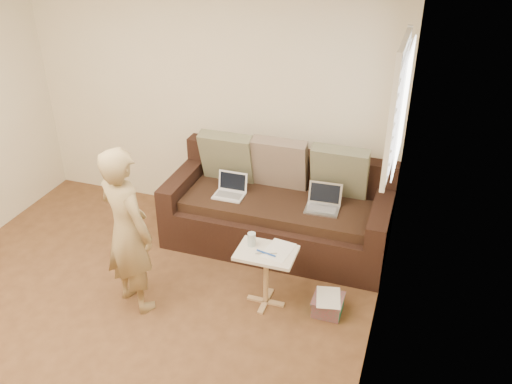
{
  "coord_description": "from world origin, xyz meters",
  "views": [
    {
      "loc": [
        2.17,
        -2.69,
        3.21
      ],
      "look_at": [
        0.8,
        1.4,
        0.78
      ],
      "focal_mm": 38.17,
      "sensor_mm": 36.0,
      "label": 1
    }
  ],
  "objects_px": {
    "side_table": "(266,277)",
    "drinking_glass": "(252,239)",
    "person": "(127,230)",
    "striped_box": "(328,305)",
    "sofa": "(278,207)",
    "laptop_white": "(229,197)",
    "laptop_silver": "(322,210)"
  },
  "relations": [
    {
      "from": "person",
      "to": "side_table",
      "type": "bearing_deg",
      "value": -137.99
    },
    {
      "from": "laptop_silver",
      "to": "striped_box",
      "type": "relative_size",
      "value": 1.23
    },
    {
      "from": "laptop_silver",
      "to": "person",
      "type": "distance_m",
      "value": 1.83
    },
    {
      "from": "sofa",
      "to": "striped_box",
      "type": "distance_m",
      "value": 1.18
    },
    {
      "from": "person",
      "to": "striped_box",
      "type": "bearing_deg",
      "value": -142.3
    },
    {
      "from": "laptop_white",
      "to": "person",
      "type": "bearing_deg",
      "value": -110.91
    },
    {
      "from": "side_table",
      "to": "striped_box",
      "type": "height_order",
      "value": "side_table"
    },
    {
      "from": "side_table",
      "to": "drinking_glass",
      "type": "distance_m",
      "value": 0.37
    },
    {
      "from": "laptop_silver",
      "to": "side_table",
      "type": "relative_size",
      "value": 0.58
    },
    {
      "from": "sofa",
      "to": "laptop_silver",
      "type": "distance_m",
      "value": 0.48
    },
    {
      "from": "side_table",
      "to": "person",
      "type": "bearing_deg",
      "value": -161.87
    },
    {
      "from": "sofa",
      "to": "side_table",
      "type": "height_order",
      "value": "sofa"
    },
    {
      "from": "side_table",
      "to": "drinking_glass",
      "type": "height_order",
      "value": "drinking_glass"
    },
    {
      "from": "laptop_silver",
      "to": "laptop_white",
      "type": "bearing_deg",
      "value": 179.54
    },
    {
      "from": "person",
      "to": "drinking_glass",
      "type": "xyz_separation_m",
      "value": [
        0.94,
        0.4,
        -0.14
      ]
    },
    {
      "from": "sofa",
      "to": "person",
      "type": "xyz_separation_m",
      "value": [
        -0.91,
        -1.27,
        0.33
      ]
    },
    {
      "from": "laptop_silver",
      "to": "side_table",
      "type": "xyz_separation_m",
      "value": [
        -0.29,
        -0.84,
        -0.25
      ]
    },
    {
      "from": "sofa",
      "to": "laptop_silver",
      "type": "xyz_separation_m",
      "value": [
        0.46,
        -0.08,
        0.1
      ]
    },
    {
      "from": "person",
      "to": "side_table",
      "type": "distance_m",
      "value": 1.24
    },
    {
      "from": "striped_box",
      "to": "sofa",
      "type": "bearing_deg",
      "value": 129.44
    },
    {
      "from": "sofa",
      "to": "person",
      "type": "distance_m",
      "value": 1.6
    },
    {
      "from": "sofa",
      "to": "striped_box",
      "type": "height_order",
      "value": "sofa"
    },
    {
      "from": "side_table",
      "to": "drinking_glass",
      "type": "xyz_separation_m",
      "value": [
        -0.15,
        0.05,
        0.33
      ]
    },
    {
      "from": "laptop_silver",
      "to": "drinking_glass",
      "type": "relative_size",
      "value": 2.65
    },
    {
      "from": "sofa",
      "to": "drinking_glass",
      "type": "height_order",
      "value": "sofa"
    },
    {
      "from": "person",
      "to": "striped_box",
      "type": "height_order",
      "value": "person"
    },
    {
      "from": "sofa",
      "to": "laptop_white",
      "type": "bearing_deg",
      "value": -166.86
    },
    {
      "from": "laptop_white",
      "to": "drinking_glass",
      "type": "height_order",
      "value": "drinking_glass"
    },
    {
      "from": "laptop_white",
      "to": "person",
      "type": "relative_size",
      "value": 0.2
    },
    {
      "from": "side_table",
      "to": "laptop_white",
      "type": "bearing_deg",
      "value": 128.68
    },
    {
      "from": "laptop_silver",
      "to": "striped_box",
      "type": "distance_m",
      "value": 0.94
    },
    {
      "from": "striped_box",
      "to": "person",
      "type": "bearing_deg",
      "value": -166.18
    }
  ]
}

